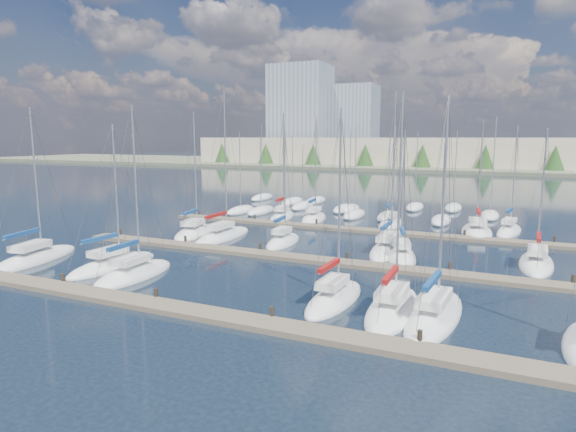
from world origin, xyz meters
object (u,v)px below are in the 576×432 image
at_px(sailboat_b, 113,265).
at_px(sailboat_p, 391,224).
at_px(sailboat_i, 223,236).
at_px(sailboat_j, 283,242).
at_px(sailboat_o, 314,218).
at_px(sailboat_q, 477,232).
at_px(sailboat_r, 509,231).
at_px(sailboat_a, 35,259).
at_px(sailboat_f, 435,316).
at_px(sailboat_k, 389,248).
at_px(sailboat_e, 393,309).
at_px(sailboat_h, 195,232).
at_px(sailboat_n, 282,217).
at_px(sailboat_c, 134,274).
at_px(sailboat_l, 401,256).
at_px(sailboat_d, 334,299).
at_px(sailboat_m, 536,264).

height_order(sailboat_b, sailboat_p, sailboat_p).
xyz_separation_m(sailboat_i, sailboat_j, (6.68, 0.10, -0.00)).
xyz_separation_m(sailboat_o, sailboat_q, (18.82, -0.69, -0.02)).
distance_m(sailboat_o, sailboat_b, 27.74).
bearing_deg(sailboat_r, sailboat_i, -140.80).
bearing_deg(sailboat_j, sailboat_a, -142.28).
xyz_separation_m(sailboat_j, sailboat_f, (15.91, -14.12, -0.01)).
relative_size(sailboat_k, sailboat_e, 1.11).
distance_m(sailboat_o, sailboat_f, 33.20).
distance_m(sailboat_h, sailboat_n, 13.54).
xyz_separation_m(sailboat_i, sailboat_f, (22.60, -14.02, -0.01)).
distance_m(sailboat_p, sailboat_e, 28.32).
bearing_deg(sailboat_j, sailboat_h, 174.14).
distance_m(sailboat_j, sailboat_r, 24.71).
xyz_separation_m(sailboat_c, sailboat_l, (16.84, 13.41, -0.00)).
distance_m(sailboat_c, sailboat_f, 21.29).
distance_m(sailboat_d, sailboat_f, 6.09).
bearing_deg(sailboat_d, sailboat_e, -2.29).
bearing_deg(sailboat_k, sailboat_f, -69.62).
bearing_deg(sailboat_e, sailboat_c, -179.14).
bearing_deg(sailboat_c, sailboat_f, -1.07).
height_order(sailboat_i, sailboat_a, sailboat_i).
bearing_deg(sailboat_o, sailboat_i, -114.50).
distance_m(sailboat_c, sailboat_e, 18.91).
height_order(sailboat_h, sailboat_d, sailboat_h).
bearing_deg(sailboat_o, sailboat_e, -66.86).
bearing_deg(sailboat_q, sailboat_i, -155.95).
relative_size(sailboat_o, sailboat_l, 1.16).
bearing_deg(sailboat_h, sailboat_r, 12.45).
bearing_deg(sailboat_b, sailboat_a, -168.09).
bearing_deg(sailboat_a, sailboat_k, 20.17).
bearing_deg(sailboat_p, sailboat_n, -176.52).
bearing_deg(sailboat_e, sailboat_a, 179.96).
xyz_separation_m(sailboat_p, sailboat_q, (9.27, -0.55, -0.02)).
xyz_separation_m(sailboat_c, sailboat_r, (25.25, 29.16, 0.01)).
distance_m(sailboat_b, sailboat_p, 31.28).
height_order(sailboat_c, sailboat_m, sailboat_c).
distance_m(sailboat_i, sailboat_j, 6.68).
relative_size(sailboat_i, sailboat_j, 1.34).
relative_size(sailboat_h, sailboat_p, 1.11).
bearing_deg(sailboat_d, sailboat_j, 128.13).
distance_m(sailboat_m, sailboat_l, 10.48).
relative_size(sailboat_l, sailboat_f, 0.87).
bearing_deg(sailboat_n, sailboat_b, -103.42).
bearing_deg(sailboat_k, sailboat_j, -172.66).
bearing_deg(sailboat_c, sailboat_n, 89.67).
bearing_deg(sailboat_e, sailboat_d, 174.69).
bearing_deg(sailboat_f, sailboat_e, -178.08).
bearing_deg(sailboat_j, sailboat_b, -127.23).
bearing_deg(sailboat_h, sailboat_i, -19.57).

